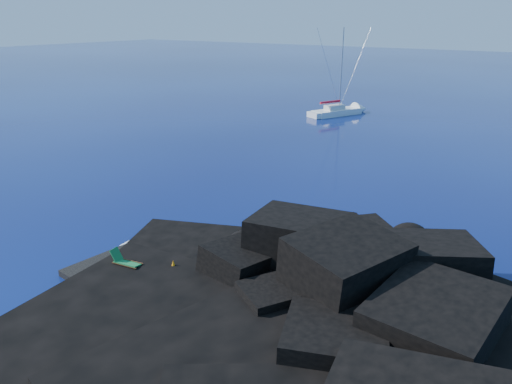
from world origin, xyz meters
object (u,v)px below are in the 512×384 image
deck_chair (127,260)px  sunbather (145,262)px  sailboat (337,115)px  marker_cone (173,265)px

deck_chair → sunbather: bearing=52.6°
sailboat → sunbather: sailboat is taller
deck_chair → sunbather: size_ratio=1.01×
marker_cone → sailboat: bearing=105.5°
marker_cone → deck_chair: bearing=-148.5°
marker_cone → sunbather: bearing=-164.7°
sailboat → deck_chair: size_ratio=7.20×
deck_chair → marker_cone: deck_chair is taller
sailboat → marker_cone: sailboat is taller
sailboat → sunbather: bearing=-53.2°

